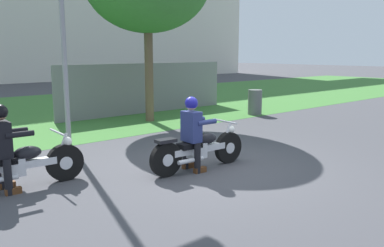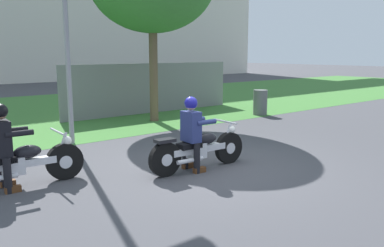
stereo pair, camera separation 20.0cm
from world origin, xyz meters
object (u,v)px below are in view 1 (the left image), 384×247
(rider_lead, at_px, (192,128))
(trash_can, at_px, (255,102))
(rider_follow, at_px, (4,141))
(motorcycle_lead, at_px, (199,149))
(motorcycle_follow, at_px, (17,166))

(rider_lead, xyz_separation_m, trash_can, (6.19, 3.77, -0.37))
(trash_can, bearing_deg, rider_follow, -163.42)
(motorcycle_lead, height_order, rider_lead, rider_lead)
(motorcycle_follow, relative_size, rider_follow, 1.57)
(motorcycle_lead, xyz_separation_m, motorcycle_follow, (-2.96, 1.05, 0.01))
(rider_lead, height_order, rider_follow, rider_follow)
(motorcycle_follow, distance_m, rider_follow, 0.46)
(motorcycle_lead, relative_size, rider_lead, 1.52)
(trash_can, bearing_deg, rider_lead, -148.65)
(rider_lead, height_order, trash_can, rider_lead)
(motorcycle_lead, distance_m, motorcycle_follow, 3.14)
(motorcycle_follow, relative_size, trash_can, 2.50)
(motorcycle_follow, height_order, trash_can, trash_can)
(motorcycle_lead, height_order, rider_follow, rider_follow)
(rider_follow, bearing_deg, trash_can, 19.56)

